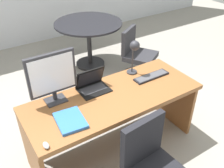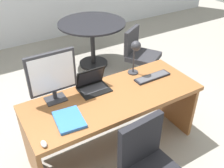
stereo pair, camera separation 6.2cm
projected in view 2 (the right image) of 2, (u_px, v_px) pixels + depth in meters
name	position (u px, v px, depth m)	size (l,w,h in m)	color
ground	(65.00, 86.00, 4.06)	(12.00, 12.00, 0.00)	gray
desk	(112.00, 108.00, 2.72)	(1.83, 0.72, 0.75)	brown
monitor	(52.00, 74.00, 2.36)	(0.47, 0.16, 0.52)	#2D2D33
laptop	(92.00, 82.00, 2.66)	(0.31, 0.25, 0.23)	black
keyboard	(152.00, 77.00, 2.86)	(0.43, 0.11, 0.02)	black
mouse	(44.00, 144.00, 2.01)	(0.04, 0.08, 0.04)	#B7BABF
desk_lamp	(135.00, 50.00, 2.77)	(0.12, 0.14, 0.41)	#2D2D33
book	(69.00, 120.00, 2.26)	(0.27, 0.33, 0.03)	blue
meeting_table	(92.00, 33.00, 4.33)	(1.13, 1.13, 0.79)	black
meeting_chair_near	(140.00, 59.00, 4.13)	(0.63, 0.64, 0.81)	black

